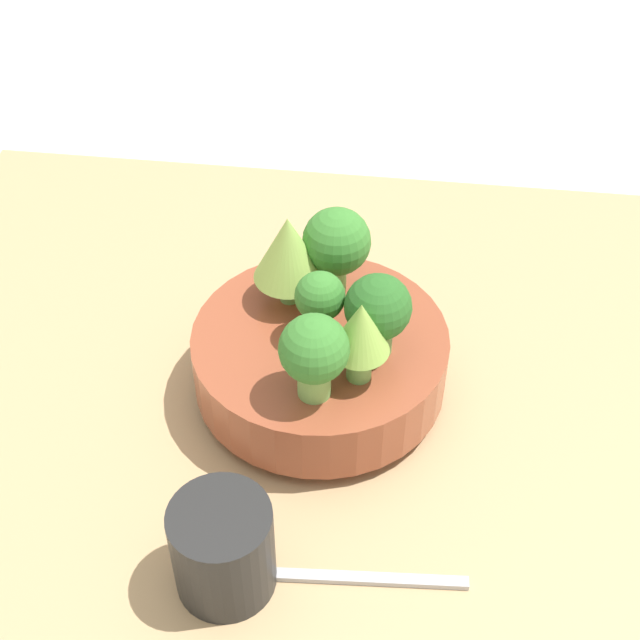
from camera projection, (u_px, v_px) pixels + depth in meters
The scene contains 11 objects.
ground_plane at pixel (300, 417), 0.91m from camera, with size 6.00×6.00×0.00m, color beige.
table at pixel (300, 407), 0.90m from camera, with size 0.94×0.80×0.03m.
bowl at pixel (320, 359), 0.87m from camera, with size 0.25×0.25×0.07m.
broccoli_floret_center at pixel (320, 299), 0.81m from camera, with size 0.05×0.05×0.07m.
romanesco_piece_near at pixel (361, 332), 0.77m from camera, with size 0.05×0.05×0.09m.
broccoli_floret_right at pixel (378, 308), 0.80m from camera, with size 0.06×0.06×0.08m.
broccoli_floret_front at pixel (314, 352), 0.76m from camera, with size 0.06×0.06×0.09m.
broccoli_floret_back at pixel (337, 243), 0.85m from camera, with size 0.07×0.07×0.09m.
romanesco_piece_far at pixel (288, 249), 0.84m from camera, with size 0.07×0.07×0.10m.
cup at pixel (223, 548), 0.71m from camera, with size 0.08×0.08×0.09m.
fork at pixel (360, 578), 0.74m from camera, with size 0.18×0.02×0.01m.
Camera 1 is at (0.10, -0.59, 0.69)m, focal length 50.00 mm.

